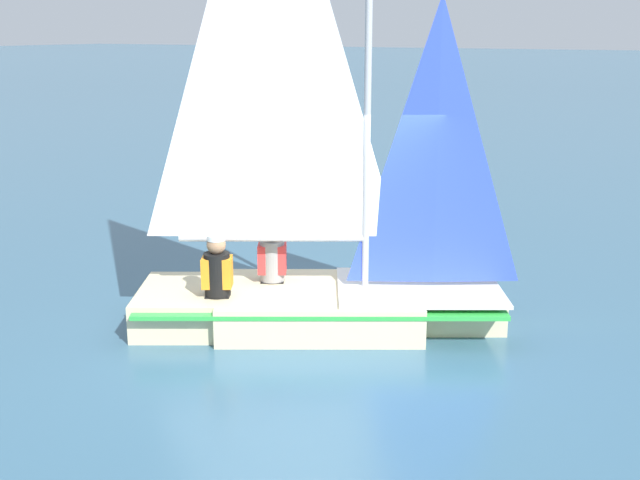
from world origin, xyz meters
The scene contains 4 objects.
ground_plane centered at (0.00, 0.00, 0.00)m, with size 260.00×260.00×0.00m, color #38607A.
sailboat_main centered at (-0.02, 0.04, 0.81)m, with size 3.45×4.44×6.03m.
sailor_helm centered at (-0.02, 0.66, 0.63)m, with size 0.41×0.42×1.16m.
sailor_crew centered at (-0.80, 0.91, 0.63)m, with size 0.41×0.42×1.16m.
Camera 1 is at (-7.90, -4.42, 3.44)m, focal length 45.00 mm.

